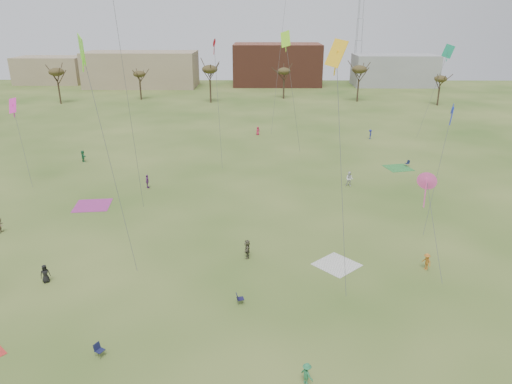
{
  "coord_description": "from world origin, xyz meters",
  "views": [
    {
      "loc": [
        0.49,
        -26.69,
        20.17
      ],
      "look_at": [
        0.0,
        12.0,
        5.5
      ],
      "focal_mm": 32.95,
      "sensor_mm": 36.0,
      "label": 1
    }
  ],
  "objects_px": {
    "camp_chair_right": "(407,164)",
    "camp_chair_center": "(240,301)",
    "camp_chair_left": "(100,352)",
    "flyer_near_center": "(307,374)",
    "radio_tower": "(360,18)"
  },
  "relations": [
    {
      "from": "camp_chair_left",
      "to": "camp_chair_center",
      "type": "xyz_separation_m",
      "value": [
        8.58,
        5.83,
        0.0
      ]
    },
    {
      "from": "flyer_near_center",
      "to": "radio_tower",
      "type": "distance_m",
      "value": 134.05
    },
    {
      "from": "camp_chair_center",
      "to": "camp_chair_right",
      "type": "relative_size",
      "value": 1.0
    },
    {
      "from": "flyer_near_center",
      "to": "camp_chair_center",
      "type": "xyz_separation_m",
      "value": [
        -4.22,
        8.06,
        -0.45
      ]
    },
    {
      "from": "camp_chair_right",
      "to": "camp_chair_center",
      "type": "bearing_deg",
      "value": -56.58
    },
    {
      "from": "camp_chair_right",
      "to": "radio_tower",
      "type": "relative_size",
      "value": 0.02
    },
    {
      "from": "camp_chair_center",
      "to": "flyer_near_center",
      "type": "bearing_deg",
      "value": -167.73
    },
    {
      "from": "camp_chair_center",
      "to": "camp_chair_right",
      "type": "bearing_deg",
      "value": -48.41
    },
    {
      "from": "radio_tower",
      "to": "flyer_near_center",
      "type": "bearing_deg",
      "value": -101.67
    },
    {
      "from": "camp_chair_center",
      "to": "radio_tower",
      "type": "distance_m",
      "value": 127.28
    },
    {
      "from": "flyer_near_center",
      "to": "camp_chair_right",
      "type": "bearing_deg",
      "value": -62.34
    },
    {
      "from": "camp_chair_center",
      "to": "camp_chair_right",
      "type": "height_order",
      "value": "same"
    },
    {
      "from": "camp_chair_center",
      "to": "camp_chair_right",
      "type": "xyz_separation_m",
      "value": [
        22.17,
        34.08,
        0.0
      ]
    },
    {
      "from": "radio_tower",
      "to": "camp_chair_left",
      "type": "bearing_deg",
      "value": -107.24
    },
    {
      "from": "flyer_near_center",
      "to": "camp_chair_left",
      "type": "distance_m",
      "value": 13.0
    }
  ]
}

